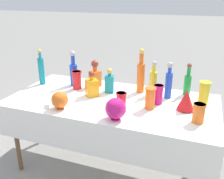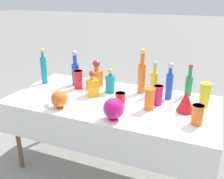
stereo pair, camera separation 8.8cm
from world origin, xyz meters
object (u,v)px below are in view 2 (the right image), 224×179
slender_vase_3 (149,98)px  slender_vase_0 (197,114)px  cardboard_box_behind_left (128,114)px  slender_vase_1 (205,94)px  slender_vase_5 (158,95)px  tall_bottle_0 (169,83)px  round_bowl_0 (114,109)px  fluted_vase_0 (186,101)px  square_decanter_0 (110,82)px  square_decanter_1 (97,75)px  slender_vase_4 (120,100)px  tall_bottle_5 (189,83)px  tall_bottle_2 (44,69)px  slender_vase_2 (78,79)px  tall_bottle_1 (142,75)px  tall_bottle_3 (154,82)px  square_decanter_2 (92,86)px  round_bowl_1 (59,99)px  tall_bottle_4 (75,71)px

slender_vase_3 → slender_vase_0: bearing=-15.8°
cardboard_box_behind_left → slender_vase_1: bearing=-36.7°
slender_vase_5 → cardboard_box_behind_left: bearing=123.8°
tall_bottle_0 → round_bowl_0: 0.66m
slender_vase_0 → slender_vase_3: slender_vase_3 is taller
fluted_vase_0 → round_bowl_0: (-0.50, -0.35, -0.01)m
square_decanter_0 → square_decanter_1: size_ratio=0.87×
slender_vase_4 → fluted_vase_0: fluted_vase_0 is taller
tall_bottle_5 → cardboard_box_behind_left: bearing=147.2°
tall_bottle_2 → slender_vase_0: (1.64, -0.33, -0.08)m
slender_vase_2 → tall_bottle_0: bearing=5.1°
tall_bottle_1 → slender_vase_2: size_ratio=2.34×
tall_bottle_3 → round_bowl_0: size_ratio=1.91×
square_decanter_0 → tall_bottle_0: bearing=5.5°
slender_vase_3 → square_decanter_2: bearing=171.0°
slender_vase_1 → slender_vase_3: 0.50m
square_decanter_1 → slender_vase_4: (0.44, -0.44, -0.04)m
slender_vase_3 → tall_bottle_3: bearing=97.5°
slender_vase_3 → square_decanter_0: bearing=152.4°
tall_bottle_0 → slender_vase_1: tall_bottle_0 is taller
tall_bottle_3 → slender_vase_0: size_ratio=2.18×
slender_vase_3 → round_bowl_1: bearing=-159.7°
round_bowl_1 → slender_vase_3: bearing=20.3°
tall_bottle_2 → slender_vase_5: 1.29m
tall_bottle_5 → square_decanter_0: size_ratio=1.27×
round_bowl_0 → square_decanter_1: bearing=125.7°
square_decanter_1 → round_bowl_1: bearing=-95.3°
tall_bottle_3 → slender_vase_2: 0.78m
tall_bottle_3 → fluted_vase_0: (0.34, -0.26, -0.04)m
fluted_vase_0 → cardboard_box_behind_left: (-0.79, 0.87, -0.68)m
square_decanter_0 → slender_vase_2: size_ratio=1.31×
tall_bottle_1 → tall_bottle_4: tall_bottle_1 is taller
slender_vase_0 → slender_vase_1: slender_vase_1 is taller
tall_bottle_1 → square_decanter_0: size_ratio=1.79×
round_bowl_0 → tall_bottle_0: bearing=61.2°
tall_bottle_4 → square_decanter_1: size_ratio=1.32×
tall_bottle_0 → slender_vase_4: size_ratio=2.40×
tall_bottle_5 → slender_vase_3: tall_bottle_5 is taller
square_decanter_0 → fluted_vase_0: (0.75, -0.17, -0.01)m
square_decanter_0 → slender_vase_5: square_decanter_0 is taller
tall_bottle_4 → slender_vase_5: 0.96m
tall_bottle_1 → tall_bottle_3: size_ratio=1.31×
slender_vase_4 → cardboard_box_behind_left: bearing=104.7°
tall_bottle_3 → square_decanter_1: 0.62m
slender_vase_1 → slender_vase_3: (-0.43, -0.25, -0.01)m
tall_bottle_2 → round_bowl_1: 0.71m
tall_bottle_5 → round_bowl_0: size_ratio=1.78×
tall_bottle_2 → slender_vase_0: size_ratio=2.49×
tall_bottle_3 → square_decanter_0: bearing=-167.7°
square_decanter_0 → square_decanter_2: bearing=-130.6°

